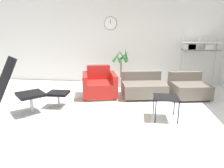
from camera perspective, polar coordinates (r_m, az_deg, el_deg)
The scene contains 11 objects.
ground_plane at distance 4.37m, azimuth -1.56°, elevation -8.12°, with size 12.00×12.00×0.00m, color white.
wall_back at distance 6.81m, azimuth 1.71°, elevation 12.11°, with size 12.00×0.09×2.80m.
round_rug at distance 4.36m, azimuth -4.57°, elevation -8.18°, with size 2.34×2.34×0.01m.
lounge_chair at distance 4.38m, azimuth -26.93°, elevation 0.86°, with size 1.06×1.05×1.31m.
ottoman at distance 4.77m, azimuth -15.08°, elevation -3.33°, with size 0.46×0.39×0.36m.
armchair_red at distance 5.40m, azimuth -3.64°, elevation -0.42°, with size 1.06×1.07×0.80m.
couch_low at distance 5.45m, azimuth 8.82°, elevation -0.99°, with size 1.24×1.06×0.64m.
couch_second at distance 5.69m, azimuth 21.00°, elevation -1.14°, with size 1.03×1.02×0.64m.
side_table at distance 4.05m, azimuth 15.18°, elevation -4.15°, with size 0.46×0.46×0.46m.
potted_plant at distance 6.31m, azimuth 2.69°, elevation 4.49°, with size 0.58×0.54×1.23m.
shelf_unit at distance 6.73m, azimuth 23.32°, elevation 9.71°, with size 1.08×0.28×1.76m.
Camera 1 is at (0.58, -3.99, 1.67)m, focal length 32.00 mm.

